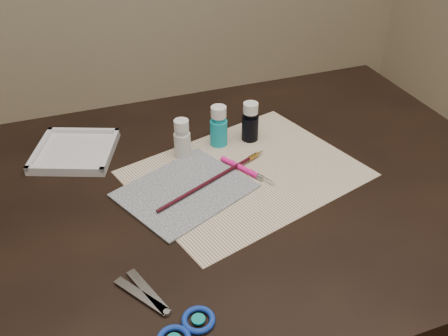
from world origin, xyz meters
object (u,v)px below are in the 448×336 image
object	(u,v)px
paint_bottle_cyan	(219,126)
paint_bottle_white	(182,138)
paper	(246,173)
canvas	(185,190)
paint_bottle_navy	(250,122)
palette_tray	(75,151)
scissors	(155,309)

from	to	relation	value
paint_bottle_cyan	paint_bottle_white	bearing A→B (deg)	-169.13
paper	paint_bottle_cyan	world-z (taller)	paint_bottle_cyan
canvas	paint_bottle_navy	world-z (taller)	paint_bottle_navy
canvas	paint_bottle_cyan	size ratio (longest dim) A/B	2.51
paint_bottle_white	paint_bottle_navy	bearing A→B (deg)	4.19
paper	palette_tray	distance (m)	0.40
paint_bottle_cyan	scissors	size ratio (longest dim) A/B	0.49
canvas	paint_bottle_navy	distance (m)	0.26
paint_bottle_navy	paint_bottle_white	bearing A→B (deg)	-175.81
paint_bottle_white	scissors	world-z (taller)	paint_bottle_white
scissors	palette_tray	bearing A→B (deg)	-25.12
paint_bottle_white	paint_bottle_navy	world-z (taller)	paint_bottle_navy
paint_bottle_white	palette_tray	bearing A→B (deg)	158.81
paint_bottle_navy	palette_tray	distance (m)	0.42
paper	scissors	distance (m)	0.41
scissors	paint_bottle_cyan	bearing A→B (deg)	-63.80
paint_bottle_cyan	scissors	distance (m)	0.51
canvas	scissors	xyz separation A→B (m)	(-0.13, -0.28, 0.00)
canvas	palette_tray	size ratio (longest dim) A/B	1.44
paint_bottle_navy	palette_tray	xyz separation A→B (m)	(-0.41, 0.08, -0.04)
palette_tray	paint_bottle_white	bearing A→B (deg)	-21.19
paint_bottle_navy	palette_tray	world-z (taller)	paint_bottle_navy
canvas	paint_bottle_white	xyz separation A→B (m)	(0.03, 0.13, 0.04)
canvas	paint_bottle_white	size ratio (longest dim) A/B	2.70
paint_bottle_navy	palette_tray	size ratio (longest dim) A/B	0.56
palette_tray	paint_bottle_cyan	bearing A→B (deg)	-12.43
paper	palette_tray	size ratio (longest dim) A/B	2.71
paper	paint_bottle_white	world-z (taller)	paint_bottle_white
paper	paint_bottle_white	bearing A→B (deg)	132.92
paper	paint_bottle_cyan	distance (m)	0.15
paper	canvas	size ratio (longest dim) A/B	1.88
paint_bottle_cyan	paint_bottle_navy	distance (m)	0.08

